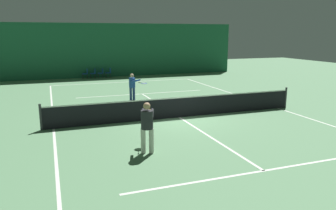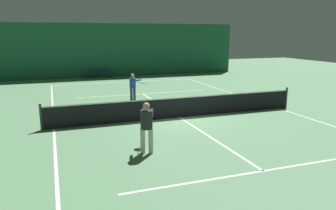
% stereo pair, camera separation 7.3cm
% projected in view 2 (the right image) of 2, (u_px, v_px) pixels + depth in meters
% --- Properties ---
extents(ground_plane, '(60.00, 60.00, 0.00)m').
position_uv_depth(ground_plane, '(180.00, 117.00, 15.10)').
color(ground_plane, '#56845B').
extents(backdrop_curtain, '(23.00, 0.12, 4.67)m').
position_uv_depth(backdrop_curtain, '(115.00, 50.00, 28.98)').
color(backdrop_curtain, '#1E5B3D').
rests_on(backdrop_curtain, ground).
extents(court_line_baseline_far, '(11.00, 0.10, 0.00)m').
position_uv_depth(court_line_baseline_far, '(124.00, 82.00, 26.05)').
color(court_line_baseline_far, silver).
rests_on(court_line_baseline_far, ground).
extents(court_line_service_far, '(8.25, 0.10, 0.00)m').
position_uv_depth(court_line_service_far, '(143.00, 94.00, 20.99)').
color(court_line_service_far, silver).
rests_on(court_line_service_far, ground).
extents(court_line_service_near, '(8.25, 0.10, 0.00)m').
position_uv_depth(court_line_service_near, '(263.00, 171.00, 9.22)').
color(court_line_service_near, silver).
rests_on(court_line_service_near, ground).
extents(court_line_sideline_left, '(0.10, 23.80, 0.00)m').
position_uv_depth(court_line_sideline_left, '(54.00, 129.00, 13.30)').
color(court_line_sideline_left, silver).
rests_on(court_line_sideline_left, ground).
extents(court_line_sideline_right, '(0.10, 23.80, 0.00)m').
position_uv_depth(court_line_sideline_right, '(278.00, 108.00, 16.91)').
color(court_line_sideline_right, silver).
rests_on(court_line_sideline_right, ground).
extents(court_line_centre, '(0.10, 12.80, 0.00)m').
position_uv_depth(court_line_centre, '(180.00, 117.00, 15.10)').
color(court_line_centre, silver).
rests_on(court_line_centre, ground).
extents(tennis_net, '(12.00, 0.10, 1.07)m').
position_uv_depth(tennis_net, '(180.00, 107.00, 15.00)').
color(tennis_net, black).
rests_on(tennis_net, ground).
extents(player_near, '(0.78, 1.40, 1.68)m').
position_uv_depth(player_near, '(147.00, 124.00, 10.43)').
color(player_near, beige).
rests_on(player_near, ground).
extents(player_far, '(0.95, 1.30, 1.56)m').
position_uv_depth(player_far, '(133.00, 85.00, 18.70)').
color(player_far, navy).
rests_on(player_far, ground).
extents(courtside_chair_0, '(0.44, 0.44, 0.84)m').
position_uv_depth(courtside_chair_0, '(87.00, 73.00, 28.02)').
color(courtside_chair_0, '#2D2D2D').
rests_on(courtside_chair_0, ground).
extents(courtside_chair_1, '(0.44, 0.44, 0.84)m').
position_uv_depth(courtside_chair_1, '(95.00, 73.00, 28.24)').
color(courtside_chair_1, '#2D2D2D').
rests_on(courtside_chair_1, ground).
extents(courtside_chair_2, '(0.44, 0.44, 0.84)m').
position_uv_depth(courtside_chair_2, '(102.00, 72.00, 28.46)').
color(courtside_chair_2, '#2D2D2D').
rests_on(courtside_chair_2, ground).
extents(courtside_chair_3, '(0.44, 0.44, 0.84)m').
position_uv_depth(courtside_chair_3, '(110.00, 72.00, 28.67)').
color(courtside_chair_3, '#2D2D2D').
rests_on(courtside_chair_3, ground).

